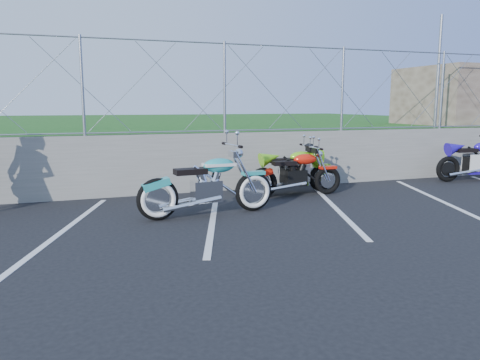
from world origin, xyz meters
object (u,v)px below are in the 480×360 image
object	(u,v)px
cruiser_turquoise	(209,187)
naked_orange	(297,175)
sportbike_green	(294,173)
sportbike_blue	(476,162)

from	to	relation	value
cruiser_turquoise	naked_orange	bearing A→B (deg)	21.22
cruiser_turquoise	naked_orange	size ratio (longest dim) A/B	1.20
naked_orange	sportbike_green	world-z (taller)	sportbike_green
naked_orange	sportbike_green	bearing A→B (deg)	80.49
naked_orange	sportbike_blue	bearing A→B (deg)	6.48
naked_orange	sportbike_green	distance (m)	0.33
cruiser_turquoise	naked_orange	world-z (taller)	cruiser_turquoise
cruiser_turquoise	naked_orange	xyz separation A→B (m)	(2.24, 1.09, -0.06)
sportbike_blue	naked_orange	bearing A→B (deg)	-168.28
sportbike_green	cruiser_turquoise	bearing A→B (deg)	-149.11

